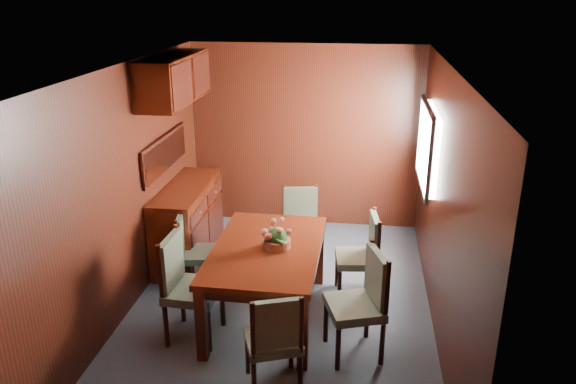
# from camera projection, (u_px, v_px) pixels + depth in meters

# --- Properties ---
(ground) EXTENTS (4.50, 4.50, 0.00)m
(ground) POSITION_uv_depth(u_px,v_px,m) (280.00, 308.00, 5.68)
(ground) COLOR #343E47
(ground) RESTS_ON ground
(room_shell) EXTENTS (3.06, 4.52, 2.41)m
(room_shell) POSITION_uv_depth(u_px,v_px,m) (274.00, 144.00, 5.44)
(room_shell) COLOR black
(room_shell) RESTS_ON ground
(sideboard) EXTENTS (0.48, 1.40, 0.90)m
(sideboard) POSITION_uv_depth(u_px,v_px,m) (188.00, 222.00, 6.61)
(sideboard) COLOR #351006
(sideboard) RESTS_ON ground
(dining_table) EXTENTS (1.02, 1.62, 0.75)m
(dining_table) POSITION_uv_depth(u_px,v_px,m) (267.00, 257.00, 5.33)
(dining_table) COLOR #351006
(dining_table) RESTS_ON ground
(chair_left_near) EXTENTS (0.48, 0.50, 1.02)m
(chair_left_near) POSITION_uv_depth(u_px,v_px,m) (185.00, 281.00, 5.07)
(chair_left_near) COLOR black
(chair_left_near) RESTS_ON ground
(chair_left_far) EXTENTS (0.46, 0.47, 0.86)m
(chair_left_far) POSITION_uv_depth(u_px,v_px,m) (191.00, 248.00, 5.91)
(chair_left_far) COLOR black
(chair_left_far) RESTS_ON ground
(chair_right_near) EXTENTS (0.58, 0.59, 0.99)m
(chair_right_near) POSITION_uv_depth(u_px,v_px,m) (363.00, 297.00, 4.83)
(chair_right_near) COLOR black
(chair_right_near) RESTS_ON ground
(chair_right_far) EXTENTS (0.47, 0.48, 0.92)m
(chair_right_far) POSITION_uv_depth(u_px,v_px,m) (363.00, 251.00, 5.76)
(chair_right_far) COLOR black
(chair_right_far) RESTS_ON ground
(chair_head) EXTENTS (0.54, 0.53, 0.90)m
(chair_head) POSITION_uv_depth(u_px,v_px,m) (275.00, 337.00, 4.38)
(chair_head) COLOR black
(chair_head) RESTS_ON ground
(chair_foot) EXTENTS (0.50, 0.49, 0.91)m
(chair_foot) POSITION_uv_depth(u_px,v_px,m) (301.00, 222.00, 6.49)
(chair_foot) COLOR black
(chair_foot) RESTS_ON ground
(flower_centerpiece) EXTENTS (0.28, 0.28, 0.28)m
(flower_centerpiece) POSITION_uv_depth(u_px,v_px,m) (277.00, 234.00, 5.25)
(flower_centerpiece) COLOR #A45332
(flower_centerpiece) RESTS_ON dining_table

